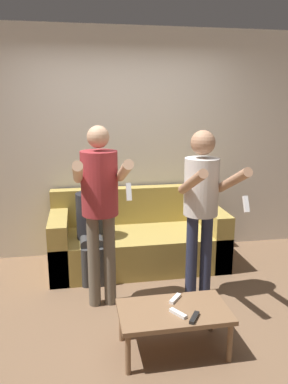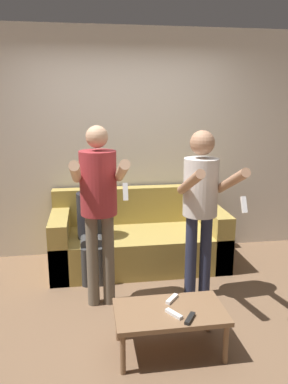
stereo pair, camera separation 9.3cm
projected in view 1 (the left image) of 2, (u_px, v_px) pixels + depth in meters
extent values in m
plane|color=brown|center=(147.00, 320.00, 3.28)|extent=(14.00, 14.00, 0.00)
cube|color=silver|center=(122.00, 145.00, 4.53)|extent=(6.40, 0.06, 2.70)
cube|color=#AD9347|center=(138.00, 248.00, 4.33)|extent=(1.96, 0.87, 0.41)
cube|color=#AD9347|center=(133.00, 205.00, 4.57)|extent=(1.96, 0.16, 0.44)
cube|color=#AD9347|center=(60.00, 243.00, 4.15)|extent=(0.20, 0.87, 0.65)
cube|color=#AD9347|center=(211.00, 234.00, 4.45)|extent=(0.20, 0.87, 0.65)
cylinder|color=#6B6051|center=(94.00, 261.00, 3.43)|extent=(0.11, 0.11, 0.88)
cylinder|color=#6B6051|center=(110.00, 260.00, 3.45)|extent=(0.11, 0.11, 0.88)
cylinder|color=#9E2D33|center=(99.00, 183.00, 3.27)|extent=(0.32, 0.32, 0.57)
sphere|color=tan|center=(98.00, 137.00, 3.17)|extent=(0.19, 0.19, 0.19)
cylinder|color=tan|center=(78.00, 173.00, 2.93)|extent=(0.08, 0.59, 0.28)
cylinder|color=tan|center=(124.00, 171.00, 3.00)|extent=(0.08, 0.59, 0.28)
cube|color=white|center=(129.00, 192.00, 2.75)|extent=(0.04, 0.07, 0.13)
cylinder|color=#282D47|center=(192.00, 256.00, 3.59)|extent=(0.11, 0.11, 0.83)
cylinder|color=#282D47|center=(206.00, 255.00, 3.62)|extent=(0.11, 0.11, 0.83)
cylinder|color=silver|center=(201.00, 187.00, 3.44)|extent=(0.32, 0.32, 0.53)
sphere|color=#A87A5B|center=(203.00, 143.00, 3.35)|extent=(0.22, 0.22, 0.22)
cylinder|color=#A87A5B|center=(192.00, 182.00, 3.12)|extent=(0.08, 0.59, 0.33)
cylinder|color=#A87A5B|center=(233.00, 181.00, 3.18)|extent=(0.08, 0.59, 0.33)
cube|color=white|center=(246.00, 204.00, 2.94)|extent=(0.04, 0.08, 0.13)
cylinder|color=#383838|center=(87.00, 268.00, 3.83)|extent=(0.11, 0.11, 0.41)
cylinder|color=#383838|center=(100.00, 267.00, 3.86)|extent=(0.11, 0.11, 0.41)
cylinder|color=#383838|center=(85.00, 241.00, 3.93)|extent=(0.11, 0.32, 0.11)
cylinder|color=#383838|center=(99.00, 240.00, 3.95)|extent=(0.11, 0.32, 0.11)
cylinder|color=#232328|center=(91.00, 216.00, 4.04)|extent=(0.31, 0.31, 0.50)
sphere|color=brown|center=(89.00, 183.00, 3.95)|extent=(0.19, 0.19, 0.19)
cube|color=#846042|center=(174.00, 312.00, 2.80)|extent=(0.83, 0.47, 0.04)
cylinder|color=#846042|center=(128.00, 354.00, 2.60)|extent=(0.04, 0.04, 0.31)
cylinder|color=#846042|center=(230.00, 342.00, 2.72)|extent=(0.04, 0.04, 0.31)
cylinder|color=#846042|center=(121.00, 323.00, 2.97)|extent=(0.04, 0.04, 0.31)
cylinder|color=#846042|center=(211.00, 313.00, 3.09)|extent=(0.04, 0.04, 0.31)
cube|color=black|center=(194.00, 318.00, 2.67)|extent=(0.11, 0.14, 0.02)
cube|color=white|center=(178.00, 313.00, 2.73)|extent=(0.11, 0.15, 0.02)
cube|color=white|center=(175.00, 299.00, 2.93)|extent=(0.12, 0.14, 0.02)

